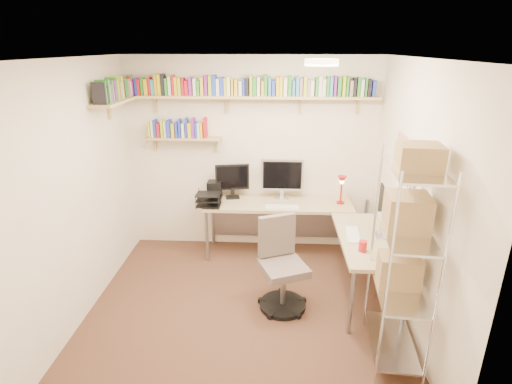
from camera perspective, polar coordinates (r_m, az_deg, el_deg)
ground at (r=4.37m, az=-1.81°, el=-16.28°), size 3.20×3.20×0.00m
room_shell at (r=3.67m, az=-2.01°, el=3.56°), size 3.24×3.04×2.52m
wall_shelves at (r=4.89m, az=-5.91°, el=13.38°), size 3.12×1.09×0.80m
corner_desk at (r=4.86m, az=4.75°, el=-2.66°), size 2.23×1.89×1.26m
office_chair at (r=4.22m, az=3.63°, el=-11.11°), size 0.56×0.57×0.97m
wire_rack at (r=3.43m, az=20.58°, el=-5.34°), size 0.45×0.82×1.93m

